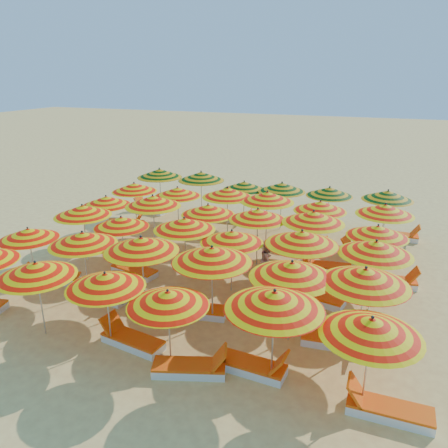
# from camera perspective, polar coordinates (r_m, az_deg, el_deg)

# --- Properties ---
(ground) EXTENTS (120.00, 120.00, 0.00)m
(ground) POSITION_cam_1_polar(r_m,az_deg,el_deg) (15.64, -0.66, -6.11)
(ground) COLOR #F4D06C
(ground) RESTS_ON ground
(umbrella_1) EXTENTS (2.64, 2.64, 2.15)m
(umbrella_1) POSITION_cam_1_polar(r_m,az_deg,el_deg) (12.25, -23.35, -5.52)
(umbrella_1) COLOR silver
(umbrella_1) RESTS_ON ground
(umbrella_2) EXTENTS (2.43, 2.43, 2.09)m
(umbrella_2) POSITION_cam_1_polar(r_m,az_deg,el_deg) (11.20, -15.24, -7.16)
(umbrella_2) COLOR silver
(umbrella_2) RESTS_ON ground
(umbrella_3) EXTENTS (2.12, 2.12, 2.04)m
(umbrella_3) POSITION_cam_1_polar(r_m,az_deg,el_deg) (10.19, -7.35, -9.65)
(umbrella_3) COLOR silver
(umbrella_3) RESTS_ON ground
(umbrella_4) EXTENTS (2.33, 2.33, 2.34)m
(umbrella_4) POSITION_cam_1_polar(r_m,az_deg,el_deg) (9.57, 6.60, -9.88)
(umbrella_4) COLOR silver
(umbrella_4) RESTS_ON ground
(umbrella_5) EXTENTS (2.70, 2.70, 2.19)m
(umbrella_5) POSITION_cam_1_polar(r_m,az_deg,el_deg) (9.32, 18.69, -12.66)
(umbrella_5) COLOR silver
(umbrella_5) RESTS_ON ground
(umbrella_6) EXTENTS (2.06, 2.06, 2.01)m
(umbrella_6) POSITION_cam_1_polar(r_m,az_deg,el_deg) (15.39, -24.20, -1.18)
(umbrella_6) COLOR silver
(umbrella_6) RESTS_ON ground
(umbrella_7) EXTENTS (2.57, 2.57, 2.19)m
(umbrella_7) POSITION_cam_1_polar(r_m,az_deg,el_deg) (13.87, -17.97, -1.84)
(umbrella_7) COLOR silver
(umbrella_7) RESTS_ON ground
(umbrella_8) EXTENTS (2.84, 2.84, 2.31)m
(umbrella_8) POSITION_cam_1_polar(r_m,az_deg,el_deg) (12.69, -10.76, -2.64)
(umbrella_8) COLOR silver
(umbrella_8) RESTS_ON ground
(umbrella_9) EXTENTS (2.71, 2.71, 2.33)m
(umbrella_9) POSITION_cam_1_polar(r_m,az_deg,el_deg) (11.74, -1.60, -4.05)
(umbrella_9) COLOR silver
(umbrella_9) RESTS_ON ground
(umbrella_10) EXTENTS (2.63, 2.63, 2.30)m
(umbrella_10) POSITION_cam_1_polar(r_m,az_deg,el_deg) (11.07, 8.85, -5.96)
(umbrella_10) COLOR silver
(umbrella_10) RESTS_ON ground
(umbrella_11) EXTENTS (2.32, 2.32, 2.32)m
(umbrella_11) POSITION_cam_1_polar(r_m,az_deg,el_deg) (11.09, 17.96, -6.56)
(umbrella_11) COLOR silver
(umbrella_11) RESTS_ON ground
(umbrella_12) EXTENTS (2.55, 2.55, 2.19)m
(umbrella_12) POSITION_cam_1_polar(r_m,az_deg,el_deg) (16.68, -17.99, 1.67)
(umbrella_12) COLOR silver
(umbrella_12) RESTS_ON ground
(umbrella_13) EXTENTS (2.45, 2.45, 2.03)m
(umbrella_13) POSITION_cam_1_polar(r_m,az_deg,el_deg) (15.50, -13.26, 0.24)
(umbrella_13) COLOR silver
(umbrella_13) RESTS_ON ground
(umbrella_14) EXTENTS (2.57, 2.57, 2.19)m
(umbrella_14) POSITION_cam_1_polar(r_m,az_deg,el_deg) (14.51, -5.19, -0.00)
(umbrella_14) COLOR silver
(umbrella_14) RESTS_ON ground
(umbrella_15) EXTENTS (2.38, 2.38, 2.11)m
(umbrella_15) POSITION_cam_1_polar(r_m,az_deg,el_deg) (13.54, 1.01, -1.70)
(umbrella_15) COLOR silver
(umbrella_15) RESTS_ON ground
(umbrella_16) EXTENTS (2.68, 2.68, 2.34)m
(umbrella_16) POSITION_cam_1_polar(r_m,az_deg,el_deg) (13.11, 10.12, -1.81)
(umbrella_16) COLOR silver
(umbrella_16) RESTS_ON ground
(umbrella_17) EXTENTS (2.65, 2.65, 2.24)m
(umbrella_17) POSITION_cam_1_polar(r_m,az_deg,el_deg) (13.13, 19.22, -2.97)
(umbrella_17) COLOR silver
(umbrella_17) RESTS_ON ground
(umbrella_18) EXTENTS (2.50, 2.50, 2.04)m
(umbrella_18) POSITION_cam_1_polar(r_m,az_deg,el_deg) (18.21, -15.13, 2.95)
(umbrella_18) COLOR silver
(umbrella_18) RESTS_ON ground
(umbrella_19) EXTENTS (2.34, 2.34, 2.29)m
(umbrella_19) POSITION_cam_1_polar(r_m,az_deg,el_deg) (16.96, -9.28, 2.98)
(umbrella_19) COLOR silver
(umbrella_19) RESTS_ON ground
(umbrella_20) EXTENTS (2.67, 2.67, 2.13)m
(umbrella_20) POSITION_cam_1_polar(r_m,az_deg,el_deg) (16.15, -2.09, 1.87)
(umbrella_20) COLOR silver
(umbrella_20) RESTS_ON ground
(umbrella_21) EXTENTS (2.71, 2.71, 2.19)m
(umbrella_21) POSITION_cam_1_polar(r_m,az_deg,el_deg) (15.49, 4.43, 1.25)
(umbrella_21) COLOR silver
(umbrella_21) RESTS_ON ground
(umbrella_22) EXTENTS (2.42, 2.42, 2.28)m
(umbrella_22) POSITION_cam_1_polar(r_m,az_deg,el_deg) (15.18, 11.60, 0.86)
(umbrella_22) COLOR silver
(umbrella_22) RESTS_ON ground
(umbrella_23) EXTENTS (2.14, 2.14, 2.10)m
(umbrella_23) POSITION_cam_1_polar(r_m,az_deg,el_deg) (14.89, 19.43, -0.90)
(umbrella_23) COLOR silver
(umbrella_23) RESTS_ON ground
(umbrella_24) EXTENTS (2.15, 2.15, 2.11)m
(umbrella_24) POSITION_cam_1_polar(r_m,az_deg,el_deg) (19.82, -11.64, 4.71)
(umbrella_24) COLOR silver
(umbrella_24) RESTS_ON ground
(umbrella_25) EXTENTS (2.48, 2.48, 2.12)m
(umbrella_25) POSITION_cam_1_polar(r_m,az_deg,el_deg) (18.74, -6.10, 4.19)
(umbrella_25) COLOR silver
(umbrella_25) RESTS_ON ground
(umbrella_26) EXTENTS (2.81, 2.81, 2.24)m
(umbrella_26) POSITION_cam_1_polar(r_m,az_deg,el_deg) (18.11, 0.46, 4.13)
(umbrella_26) COLOR silver
(umbrella_26) RESTS_ON ground
(umbrella_27) EXTENTS (2.51, 2.51, 2.28)m
(umbrella_27) POSITION_cam_1_polar(r_m,az_deg,el_deg) (17.42, 5.67, 3.54)
(umbrella_27) COLOR silver
(umbrella_27) RESTS_ON ground
(umbrella_28) EXTENTS (2.05, 2.05, 2.14)m
(umbrella_28) POSITION_cam_1_polar(r_m,az_deg,el_deg) (16.96, 12.46, 2.29)
(umbrella_28) COLOR silver
(umbrella_28) RESTS_ON ground
(umbrella_29) EXTENTS (2.16, 2.16, 2.22)m
(umbrella_29) POSITION_cam_1_polar(r_m,az_deg,el_deg) (16.94, 20.30, 1.77)
(umbrella_29) COLOR silver
(umbrella_29) RESTS_ON ground
(umbrella_30) EXTENTS (2.84, 2.84, 2.31)m
(umbrella_30) POSITION_cam_1_polar(r_m,az_deg,el_deg) (21.64, -8.42, 6.59)
(umbrella_30) COLOR silver
(umbrella_30) RESTS_ON ground
(umbrella_31) EXTENTS (2.64, 2.64, 2.31)m
(umbrella_31) POSITION_cam_1_polar(r_m,az_deg,el_deg) (20.77, -3.00, 6.25)
(umbrella_31) COLOR silver
(umbrella_31) RESTS_ON ground
(umbrella_32) EXTENTS (2.18, 2.18, 2.06)m
(umbrella_32) POSITION_cam_1_polar(r_m,az_deg,el_deg) (19.93, 2.65, 5.03)
(umbrella_32) COLOR silver
(umbrella_32) RESTS_ON ground
(umbrella_33) EXTENTS (2.70, 2.70, 2.20)m
(umbrella_33) POSITION_cam_1_polar(r_m,az_deg,el_deg) (19.30, 7.57, 4.79)
(umbrella_33) COLOR silver
(umbrella_33) RESTS_ON ground
(umbrella_34) EXTENTS (2.53, 2.53, 2.12)m
(umbrella_34) POSITION_cam_1_polar(r_m,az_deg,el_deg) (19.23, 13.62, 4.14)
(umbrella_34) COLOR silver
(umbrella_34) RESTS_ON ground
(umbrella_35) EXTENTS (2.25, 2.25, 2.19)m
(umbrella_35) POSITION_cam_1_polar(r_m,az_deg,el_deg) (19.07, 20.60, 3.53)
(umbrella_35) COLOR silver
(umbrella_35) RESTS_ON ground
(lounger_1) EXTENTS (1.80, 0.83, 0.69)m
(lounger_1) POSITION_cam_1_polar(r_m,az_deg,el_deg) (11.90, -11.99, -14.60)
(lounger_1) COLOR white
(lounger_1) RESTS_ON ground
(lounger_2) EXTENTS (1.83, 1.10, 0.69)m
(lounger_2) POSITION_cam_1_polar(r_m,az_deg,el_deg) (10.78, -4.30, -18.20)
(lounger_2) COLOR white
(lounger_2) RESTS_ON ground
(lounger_3) EXTENTS (1.77, 0.70, 0.69)m
(lounger_3) POSITION_cam_1_polar(r_m,az_deg,el_deg) (10.81, 3.66, -18.04)
(lounger_3) COLOR white
(lounger_3) RESTS_ON ground
(lounger_4) EXTENTS (1.73, 0.58, 0.69)m
(lounger_4) POSITION_cam_1_polar(r_m,az_deg,el_deg) (10.28, 20.52, -21.75)
(lounger_4) COLOR white
(lounger_4) RESTS_ON ground
(lounger_5) EXTENTS (1.82, 1.25, 0.69)m
(lounger_5) POSITION_cam_1_polar(r_m,az_deg,el_deg) (15.78, -21.56, -6.70)
(lounger_5) COLOR white
(lounger_5) RESTS_ON ground
(lounger_6) EXTENTS (1.80, 0.83, 0.69)m
(lounger_6) POSITION_cam_1_polar(r_m,az_deg,el_deg) (14.25, -15.30, -8.84)
(lounger_6) COLOR white
(lounger_6) RESTS_ON ground
(lounger_7) EXTENTS (1.75, 0.62, 0.69)m
(lounger_7) POSITION_cam_1_polar(r_m,az_deg,el_deg) (13.16, -8.18, -10.78)
(lounger_7) COLOR white
(lounger_7) RESTS_ON ground
(lounger_8) EXTENTS (1.81, 0.87, 0.69)m
(lounger_8) POSITION_cam_1_polar(r_m,az_deg,el_deg) (12.95, -3.72, -11.15)
(lounger_8) COLOR white
(lounger_8) RESTS_ON ground
(lounger_9) EXTENTS (1.78, 0.73, 0.69)m
(lounger_9) POSITION_cam_1_polar(r_m,az_deg,el_deg) (11.99, 14.54, -14.52)
(lounger_9) COLOR white
(lounger_9) RESTS_ON ground
(lounger_10) EXTENTS (1.81, 0.90, 0.69)m
(lounger_10) POSITION_cam_1_polar(r_m,az_deg,el_deg) (15.65, -11.76, -5.90)
(lounger_10) COLOR white
(lounger_10) RESTS_ON ground
(lounger_11) EXTENTS (1.82, 0.93, 0.69)m
(lounger_11) POSITION_cam_1_polar(r_m,az_deg,el_deg) (13.90, 11.79, -9.29)
(lounger_11) COLOR white
(lounger_11) RESTS_ON ground
(lounger_12) EXTENTS (1.82, 1.25, 0.69)m
(lounger_12) POSITION_cam_1_polar(r_m,az_deg,el_deg) (16.37, -0.37, -4.31)
(lounger_12) COLOR white
(lounger_12) RESTS_ON ground
(lounger_13) EXTENTS (1.80, 0.81, 0.69)m
(lounger_13) POSITION_cam_1_polar(r_m,az_deg,el_deg) (15.98, 13.07, -5.46)
(lounger_13) COLOR white
(lounger_13) RESTS_ON ground
(lounger_14) EXTENTS (1.80, 0.82, 0.69)m
(lounger_14) POSITION_cam_1_polar(r_m,az_deg,el_deg) (15.56, 20.95, -7.00)
(lounger_14) COLOR white
(lounger_14) RESTS_ON ground
(lounger_15) EXTENTS (1.81, 0.87, 0.69)m
(lounger_15) POSITION_cam_1_polar(r_m,az_deg,el_deg) (20.46, -12.71, 0.10)
(lounger_15) COLOR white
(lounger_15) RESTS_ON ground
(lounger_16) EXTENTS (1.82, 1.20, 0.69)m
(lounger_16) POSITION_cam_1_polar(r_m,az_deg,el_deg) (17.75, 10.54, -2.73)
(lounger_16) COLOR white
(lounger_16) RESTS_ON ground
(lounger_17) EXTENTS (1.83, 1.06, 0.69)m
(lounger_17) POSITION_cam_1_polar(r_m,az_deg,el_deg) (17.44, 17.66, -3.76)
(lounger_17) COLOR white
(lounger_17) RESTS_ON ground
(lounger_18) EXTENTS (1.81, 0.88, 0.69)m
(lounger_18) POSITION_cam_1_polar(r_m,az_deg,el_deg) (22.34, -9.63, 1.93)
(lounger_18) COLOR white
(lounger_18) RESTS_ON ground
(lounger_19) EXTENTS (1.77, 0.69, 0.69)m
(lounger_19) POSITION_cam_1_polar(r_m,az_deg,el_deg) (20.69, 1.40, 0.80)
(lounger_19) COLOR white
(lounger_19) RESTS_ON ground
(lounger_20) EXTENTS (1.75, 0.63, 0.69)m
(lounger_20) POSITION_cam_1_polar(r_m,az_deg,el_deg) (19.83, 21.74, -1.45)
(lounger_20) COLOR white
(lounger_20) RESTS_ON ground
(beachgoer_b) EXTENTS (0.50, 0.64, 1.29)m
(beachgoer_b) POSITION_cam_1_polar(r_m,az_deg,el_deg) (14.97, 5.72, -4.69)
(beachgoer_b) COLOR tan
(beachgoer_b) RESTS_ON ground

